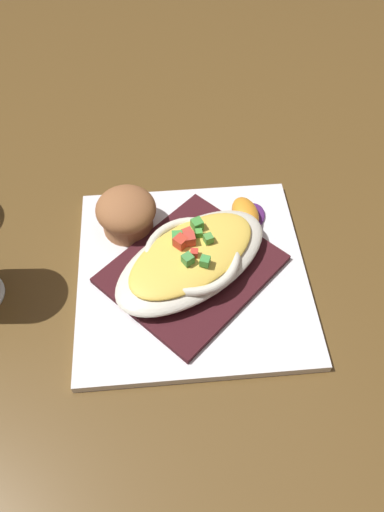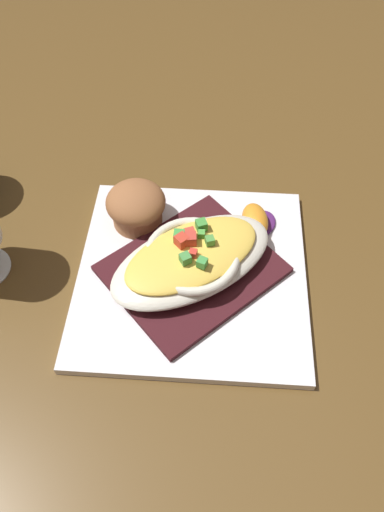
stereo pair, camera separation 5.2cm
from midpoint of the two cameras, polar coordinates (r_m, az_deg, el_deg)
The scene contains 6 objects.
ground_plane at distance 0.60m, azimuth 2.47°, elevation -2.52°, with size 2.60×2.60×0.00m, color brown.
square_plate at distance 0.60m, azimuth 2.49°, elevation -2.21°, with size 0.27×0.27×0.01m, color white.
folded_napkin at distance 0.59m, azimuth 2.52°, elevation -1.68°, with size 0.19×0.16×0.01m, color #3D161B.
gratin_dish at distance 0.57m, azimuth 2.60°, elevation -0.34°, with size 0.23×0.18×0.05m.
muffin at distance 0.62m, azimuth -4.13°, elevation 5.70°, with size 0.08×0.08×0.06m.
orange_garnish at distance 0.64m, azimuth 9.78°, elevation 3.91°, with size 0.06×0.06×0.02m.
Camera 2 is at (0.05, 0.34, 0.50)m, focal length 34.48 mm.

